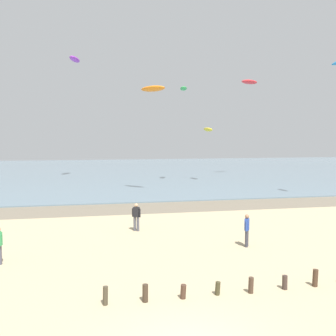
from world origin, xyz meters
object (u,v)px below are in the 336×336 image
kite_aloft_6 (249,82)px  person_mid_beach (136,216)px  kite_aloft_3 (208,130)px  kite_aloft_1 (75,59)px  person_by_waterline (247,229)px  kite_aloft_4 (153,89)px  kite_aloft_2 (184,89)px

kite_aloft_6 → person_mid_beach: bearing=31.2°
kite_aloft_3 → kite_aloft_1: bearing=68.1°
person_by_waterline → kite_aloft_1: (-9.64, 35.46, 15.33)m
kite_aloft_4 → person_by_waterline: bearing=145.4°
kite_aloft_1 → kite_aloft_3: bearing=81.0°
person_by_waterline → kite_aloft_3: 30.80m
person_by_waterline → kite_aloft_2: (3.69, 28.65, 10.94)m
person_mid_beach → kite_aloft_4: kite_aloft_4 is taller
person_mid_beach → kite_aloft_1: 34.75m
person_mid_beach → kite_aloft_4: bearing=76.8°
kite_aloft_1 → kite_aloft_6: size_ratio=1.11×
kite_aloft_3 → kite_aloft_6: size_ratio=0.82×
person_mid_beach → kite_aloft_2: bearing=69.6°
person_mid_beach → kite_aloft_3: (12.38, 24.79, 5.90)m
person_by_waterline → kite_aloft_4: kite_aloft_4 is taller
person_by_waterline → kite_aloft_1: size_ratio=0.48×
kite_aloft_3 → kite_aloft_4: kite_aloft_4 is taller
kite_aloft_4 → kite_aloft_6: kite_aloft_6 is taller
kite_aloft_1 → person_mid_beach: bearing=19.1°
kite_aloft_3 → person_by_waterline: bearing=164.4°
person_by_waterline → kite_aloft_4: 22.32m
kite_aloft_4 → kite_aloft_6: size_ratio=0.95×
kite_aloft_2 → kite_aloft_6: size_ratio=0.81×
kite_aloft_2 → kite_aloft_6: 13.70m
person_mid_beach → person_by_waterline: bearing=-41.2°
person_by_waterline → kite_aloft_1: 39.82m
kite_aloft_1 → kite_aloft_4: 18.28m
kite_aloft_1 → person_by_waterline: bearing=26.2°
kite_aloft_6 → kite_aloft_4: bearing=17.2°
kite_aloft_6 → kite_aloft_2: bearing=5.2°
kite_aloft_3 → person_mid_beach: bearing=151.5°
kite_aloft_1 → kite_aloft_6: 25.12m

